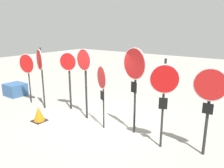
{
  "coord_description": "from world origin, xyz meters",
  "views": [
    {
      "loc": [
        4.75,
        -5.55,
        3.27
      ],
      "look_at": [
        0.68,
        0.0,
        1.49
      ],
      "focal_mm": 35.0,
      "sensor_mm": 36.0,
      "label": 1
    }
  ],
  "objects_px": {
    "stop_sign_2": "(69,70)",
    "storage_crate": "(15,89)",
    "stop_sign_6": "(164,87)",
    "stop_sign_0": "(27,66)",
    "stop_sign_1": "(40,64)",
    "stop_sign_5": "(134,71)",
    "stop_sign_3": "(85,69)",
    "stop_sign_4": "(102,82)",
    "traffic_cone_0": "(39,114)",
    "stop_sign_7": "(209,95)"
  },
  "relations": [
    {
      "from": "stop_sign_2",
      "to": "stop_sign_1",
      "type": "bearing_deg",
      "value": -168.26
    },
    {
      "from": "stop_sign_1",
      "to": "stop_sign_4",
      "type": "distance_m",
      "value": 3.16
    },
    {
      "from": "stop_sign_0",
      "to": "stop_sign_2",
      "type": "xyz_separation_m",
      "value": [
        2.02,
        0.53,
        0.01
      ]
    },
    {
      "from": "stop_sign_3",
      "to": "stop_sign_7",
      "type": "xyz_separation_m",
      "value": [
        4.14,
        0.04,
        -0.17
      ]
    },
    {
      "from": "stop_sign_6",
      "to": "storage_crate",
      "type": "bearing_deg",
      "value": 155.0
    },
    {
      "from": "stop_sign_0",
      "to": "stop_sign_5",
      "type": "distance_m",
      "value": 5.21
    },
    {
      "from": "stop_sign_5",
      "to": "stop_sign_4",
      "type": "bearing_deg",
      "value": -145.54
    },
    {
      "from": "stop_sign_5",
      "to": "storage_crate",
      "type": "relative_size",
      "value": 2.93
    },
    {
      "from": "stop_sign_3",
      "to": "traffic_cone_0",
      "type": "distance_m",
      "value": 2.31
    },
    {
      "from": "stop_sign_1",
      "to": "stop_sign_2",
      "type": "height_order",
      "value": "stop_sign_1"
    },
    {
      "from": "stop_sign_2",
      "to": "storage_crate",
      "type": "bearing_deg",
      "value": 164.31
    },
    {
      "from": "stop_sign_2",
      "to": "stop_sign_6",
      "type": "distance_m",
      "value": 4.31
    },
    {
      "from": "stop_sign_0",
      "to": "storage_crate",
      "type": "distance_m",
      "value": 2.1
    },
    {
      "from": "stop_sign_5",
      "to": "traffic_cone_0",
      "type": "height_order",
      "value": "stop_sign_5"
    },
    {
      "from": "stop_sign_2",
      "to": "stop_sign_3",
      "type": "relative_size",
      "value": 0.91
    },
    {
      "from": "stop_sign_1",
      "to": "stop_sign_3",
      "type": "distance_m",
      "value": 2.17
    },
    {
      "from": "stop_sign_0",
      "to": "stop_sign_1",
      "type": "relative_size",
      "value": 0.87
    },
    {
      "from": "stop_sign_4",
      "to": "traffic_cone_0",
      "type": "relative_size",
      "value": 3.91
    },
    {
      "from": "stop_sign_2",
      "to": "storage_crate",
      "type": "relative_size",
      "value": 2.54
    },
    {
      "from": "stop_sign_3",
      "to": "storage_crate",
      "type": "relative_size",
      "value": 2.78
    },
    {
      "from": "stop_sign_1",
      "to": "storage_crate",
      "type": "bearing_deg",
      "value": -164.41
    },
    {
      "from": "stop_sign_6",
      "to": "stop_sign_2",
      "type": "bearing_deg",
      "value": 149.2
    },
    {
      "from": "storage_crate",
      "to": "stop_sign_2",
      "type": "bearing_deg",
      "value": 4.68
    },
    {
      "from": "stop_sign_2",
      "to": "traffic_cone_0",
      "type": "relative_size",
      "value": 4.34
    },
    {
      "from": "stop_sign_2",
      "to": "traffic_cone_0",
      "type": "distance_m",
      "value": 2.05
    },
    {
      "from": "stop_sign_3",
      "to": "storage_crate",
      "type": "bearing_deg",
      "value": -172.26
    },
    {
      "from": "stop_sign_3",
      "to": "stop_sign_7",
      "type": "height_order",
      "value": "stop_sign_3"
    },
    {
      "from": "stop_sign_7",
      "to": "traffic_cone_0",
      "type": "height_order",
      "value": "stop_sign_7"
    },
    {
      "from": "stop_sign_4",
      "to": "storage_crate",
      "type": "xyz_separation_m",
      "value": [
        -5.78,
        0.31,
        -1.29
      ]
    },
    {
      "from": "stop_sign_1",
      "to": "storage_crate",
      "type": "relative_size",
      "value": 2.71
    },
    {
      "from": "stop_sign_1",
      "to": "stop_sign_7",
      "type": "height_order",
      "value": "stop_sign_1"
    },
    {
      "from": "stop_sign_2",
      "to": "stop_sign_7",
      "type": "xyz_separation_m",
      "value": [
        5.32,
        -0.3,
        0.02
      ]
    },
    {
      "from": "stop_sign_1",
      "to": "traffic_cone_0",
      "type": "bearing_deg",
      "value": -21.12
    },
    {
      "from": "stop_sign_2",
      "to": "stop_sign_5",
      "type": "xyz_separation_m",
      "value": [
        3.18,
        -0.3,
        0.35
      ]
    },
    {
      "from": "stop_sign_4",
      "to": "storage_crate",
      "type": "bearing_deg",
      "value": -152.75
    },
    {
      "from": "stop_sign_5",
      "to": "stop_sign_7",
      "type": "xyz_separation_m",
      "value": [
        2.14,
        0.0,
        -0.34
      ]
    },
    {
      "from": "stop_sign_3",
      "to": "stop_sign_6",
      "type": "distance_m",
      "value": 3.09
    },
    {
      "from": "traffic_cone_0",
      "to": "stop_sign_1",
      "type": "bearing_deg",
      "value": 136.49
    },
    {
      "from": "stop_sign_2",
      "to": "stop_sign_6",
      "type": "xyz_separation_m",
      "value": [
        4.26,
        -0.6,
        0.11
      ]
    },
    {
      "from": "stop_sign_0",
      "to": "stop_sign_4",
      "type": "relative_size",
      "value": 1.04
    },
    {
      "from": "stop_sign_1",
      "to": "storage_crate",
      "type": "xyz_separation_m",
      "value": [
        -2.63,
        0.31,
        -1.56
      ]
    },
    {
      "from": "stop_sign_1",
      "to": "traffic_cone_0",
      "type": "xyz_separation_m",
      "value": [
        0.95,
        -0.9,
        -1.6
      ]
    },
    {
      "from": "traffic_cone_0",
      "to": "storage_crate",
      "type": "relative_size",
      "value": 0.58
    },
    {
      "from": "stop_sign_6",
      "to": "traffic_cone_0",
      "type": "bearing_deg",
      "value": 169.2
    },
    {
      "from": "stop_sign_0",
      "to": "stop_sign_6",
      "type": "xyz_separation_m",
      "value": [
        6.28,
        -0.07,
        0.12
      ]
    },
    {
      "from": "stop_sign_6",
      "to": "stop_sign_7",
      "type": "bearing_deg",
      "value": -6.62
    },
    {
      "from": "stop_sign_1",
      "to": "stop_sign_4",
      "type": "xyz_separation_m",
      "value": [
        3.14,
        0.01,
        -0.27
      ]
    },
    {
      "from": "stop_sign_5",
      "to": "stop_sign_6",
      "type": "xyz_separation_m",
      "value": [
        1.09,
        -0.31,
        -0.24
      ]
    },
    {
      "from": "stop_sign_6",
      "to": "traffic_cone_0",
      "type": "xyz_separation_m",
      "value": [
        -4.28,
        -0.91,
        -1.51
      ]
    },
    {
      "from": "stop_sign_3",
      "to": "stop_sign_5",
      "type": "height_order",
      "value": "stop_sign_5"
    }
  ]
}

